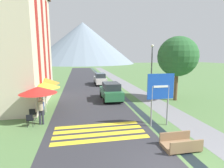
{
  "coord_description": "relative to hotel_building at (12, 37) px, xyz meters",
  "views": [
    {
      "loc": [
        -3.64,
        -5.63,
        4.56
      ],
      "look_at": [
        -0.61,
        10.0,
        1.95
      ],
      "focal_mm": 28.0,
      "sensor_mm": 36.0,
      "label": 1
    }
  ],
  "objects": [
    {
      "name": "road_sign",
      "position": [
        10.85,
        -7.53,
        -3.94
      ],
      "size": [
        1.79,
        0.11,
        3.44
      ],
      "color": "gray",
      "rests_on": "ground_plane"
    },
    {
      "name": "tree_by_path",
      "position": [
        15.49,
        -1.66,
        -1.78
      ],
      "size": [
        3.95,
        3.95,
        6.44
      ],
      "color": "brown",
      "rests_on": "ground_plane"
    },
    {
      "name": "parked_car_far",
      "position": [
        9.1,
        9.49,
        -5.32
      ],
      "size": [
        1.73,
        4.28,
        1.82
      ],
      "color": "silver",
      "rests_on": "ground_plane"
    },
    {
      "name": "footbridge",
      "position": [
        10.6,
        -10.39,
        -6.0
      ],
      "size": [
        1.7,
        1.1,
        0.65
      ],
      "color": "#846647",
      "rests_on": "ground_plane"
    },
    {
      "name": "person_standing_terrace",
      "position": [
        3.24,
        -5.83,
        -5.16
      ],
      "size": [
        0.32,
        0.32,
        1.82
      ],
      "color": "#282833",
      "rests_on": "ground_plane"
    },
    {
      "name": "person_seated_near",
      "position": [
        2.93,
        -3.87,
        -5.55
      ],
      "size": [
        0.32,
        0.32,
        1.22
      ],
      "color": "#282833",
      "rests_on": "ground_plane"
    },
    {
      "name": "road",
      "position": [
        6.9,
        18.0,
        -6.22
      ],
      "size": [
        6.4,
        60.0,
        0.01
      ],
      "color": "#2D2D33",
      "rests_on": "ground_plane"
    },
    {
      "name": "footpath",
      "position": [
        13.0,
        18.0,
        -6.22
      ],
      "size": [
        2.2,
        60.0,
        0.01
      ],
      "color": "slate",
      "rests_on": "ground_plane"
    },
    {
      "name": "cafe_chair_far_right",
      "position": [
        2.48,
        -1.93,
        -5.71
      ],
      "size": [
        0.4,
        0.4,
        0.85
      ],
      "rotation": [
        0.0,
        0.0,
        -0.43
      ],
      "color": "black",
      "rests_on": "ground_plane"
    },
    {
      "name": "hotel_building",
      "position": [
        0.0,
        0.0,
        0.0
      ],
      "size": [
        5.81,
        9.48,
        11.58
      ],
      "color": "beige",
      "rests_on": "ground_plane"
    },
    {
      "name": "cafe_chair_nearest",
      "position": [
        2.61,
        -6.14,
        -5.71
      ],
      "size": [
        0.4,
        0.4,
        0.85
      ],
      "rotation": [
        0.0,
        0.0,
        0.36
      ],
      "color": "black",
      "rests_on": "ground_plane"
    },
    {
      "name": "cafe_umbrella_rear_orange",
      "position": [
        2.79,
        -0.85,
        -3.98
      ],
      "size": [
        2.41,
        2.41,
        2.52
      ],
      "color": "#B7B2A8",
      "rests_on": "ground_plane"
    },
    {
      "name": "ground_plane",
      "position": [
        9.4,
        8.0,
        -6.23
      ],
      "size": [
        160.0,
        160.0,
        0.0
      ],
      "primitive_type": "plane",
      "color": "#517542"
    },
    {
      "name": "parked_car_near",
      "position": [
        9.0,
        -0.33,
        -5.32
      ],
      "size": [
        1.94,
        4.09,
        1.82
      ],
      "color": "#28663D",
      "rests_on": "ground_plane"
    },
    {
      "name": "cafe_chair_near_left",
      "position": [
        2.48,
        -4.89,
        -5.71
      ],
      "size": [
        0.4,
        0.4,
        0.85
      ],
      "rotation": [
        0.0,
        0.0,
        0.01
      ],
      "color": "black",
      "rests_on": "ground_plane"
    },
    {
      "name": "crosswalk_marking",
      "position": [
        6.9,
        -7.75,
        -6.22
      ],
      "size": [
        5.44,
        2.54,
        0.01
      ],
      "color": "yellow",
      "rests_on": "ground_plane"
    },
    {
      "name": "mountain_distant",
      "position": [
        8.87,
        84.07,
        5.12
      ],
      "size": [
        57.25,
        57.25,
        22.7
      ],
      "color": "slate",
      "rests_on": "ground_plane"
    },
    {
      "name": "cafe_umbrella_front_red",
      "position": [
        3.05,
        -5.31,
        -3.97
      ],
      "size": [
        2.47,
        2.47,
        2.5
      ],
      "color": "#B7B2A8",
      "rests_on": "ground_plane"
    },
    {
      "name": "cafe_umbrella_middle_yellow",
      "position": [
        3.07,
        -3.23,
        -4.0
      ],
      "size": [
        2.41,
        2.41,
        2.45
      ],
      "color": "#B7B2A8",
      "rests_on": "ground_plane"
    },
    {
      "name": "streetlamp",
      "position": [
        13.12,
        -0.87,
        -2.91
      ],
      "size": [
        0.28,
        0.28,
        5.66
      ],
      "color": "#515156",
      "rests_on": "ground_plane"
    },
    {
      "name": "drainage_channel",
      "position": [
        10.6,
        18.0,
        -6.22
      ],
      "size": [
        0.6,
        60.0,
        0.0
      ],
      "color": "black",
      "rests_on": "ground_plane"
    }
  ]
}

